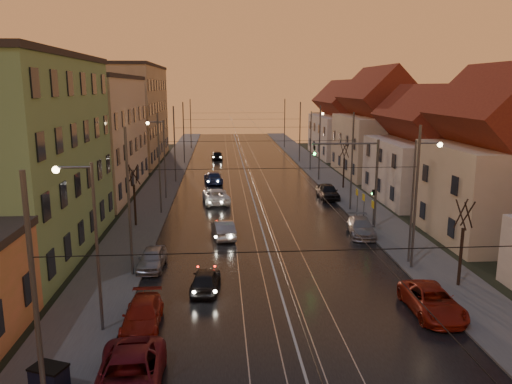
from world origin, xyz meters
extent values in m
plane|color=black|center=(0.00, 0.00, 0.00)|extent=(160.00, 160.00, 0.00)
cube|color=black|center=(0.00, 40.00, 0.02)|extent=(16.00, 120.00, 0.04)
cube|color=#4C4C4C|center=(-10.00, 40.00, 0.07)|extent=(4.00, 120.00, 0.15)
cube|color=#4C4C4C|center=(10.00, 40.00, 0.07)|extent=(4.00, 120.00, 0.15)
cube|color=gray|center=(-2.20, 40.00, 0.06)|extent=(0.06, 120.00, 0.03)
cube|color=gray|center=(-0.77, 40.00, 0.06)|extent=(0.06, 120.00, 0.03)
cube|color=gray|center=(0.77, 40.00, 0.06)|extent=(0.06, 120.00, 0.03)
cube|color=gray|center=(2.20, 40.00, 0.06)|extent=(0.06, 120.00, 0.03)
cube|color=#6C9C63|center=(-17.50, 14.00, 6.50)|extent=(10.00, 18.00, 13.00)
cube|color=#C4B697|center=(-17.50, 34.00, 6.00)|extent=(10.00, 20.00, 12.00)
cube|color=#9A8663|center=(-17.50, 58.00, 7.00)|extent=(10.00, 24.00, 14.00)
cube|color=#B8AB8D|center=(17.00, 15.00, 3.50)|extent=(8.50, 10.00, 7.00)
pyramid|color=#5F1E15|center=(17.00, 15.00, 8.90)|extent=(8.67, 10.20, 3.80)
cube|color=beige|center=(17.00, 28.00, 3.00)|extent=(9.00, 12.00, 6.00)
pyramid|color=#5F1E15|center=(17.00, 28.00, 7.60)|extent=(9.18, 12.24, 3.20)
cube|color=#B8AB8D|center=(17.00, 43.00, 3.75)|extent=(9.00, 14.00, 7.50)
pyramid|color=#5F1E15|center=(17.00, 43.00, 9.50)|extent=(9.18, 14.28, 4.00)
cube|color=beige|center=(17.00, 61.00, 3.25)|extent=(9.00, 16.00, 6.50)
pyramid|color=#5F1E15|center=(17.00, 61.00, 8.25)|extent=(9.18, 16.32, 3.50)
cylinder|color=#595B60|center=(-8.60, -6.00, 4.50)|extent=(0.16, 0.16, 9.00)
cylinder|color=#595B60|center=(-8.60, 9.00, 4.50)|extent=(0.16, 0.16, 9.00)
cylinder|color=#595B60|center=(8.60, 9.00, 4.50)|extent=(0.16, 0.16, 9.00)
cylinder|color=#595B60|center=(-8.60, 24.00, 4.50)|extent=(0.16, 0.16, 9.00)
cylinder|color=#595B60|center=(8.60, 24.00, 4.50)|extent=(0.16, 0.16, 9.00)
cylinder|color=#595B60|center=(-8.60, 39.00, 4.50)|extent=(0.16, 0.16, 9.00)
cylinder|color=#595B60|center=(8.60, 39.00, 4.50)|extent=(0.16, 0.16, 9.00)
cylinder|color=#595B60|center=(-8.60, 54.00, 4.50)|extent=(0.16, 0.16, 9.00)
cylinder|color=#595B60|center=(8.60, 54.00, 4.50)|extent=(0.16, 0.16, 9.00)
cylinder|color=#595B60|center=(-8.60, 72.00, 4.50)|extent=(0.16, 0.16, 9.00)
cylinder|color=#595B60|center=(8.60, 72.00, 4.50)|extent=(0.16, 0.16, 9.00)
cylinder|color=#595B60|center=(-8.80, 2.00, 4.00)|extent=(0.14, 0.14, 8.00)
cylinder|color=#595B60|center=(-9.60, 2.00, 7.80)|extent=(1.60, 0.10, 0.10)
sphere|color=#FFD88C|center=(-10.32, 2.00, 7.70)|extent=(0.32, 0.32, 0.32)
cylinder|color=#595B60|center=(8.80, 10.00, 4.00)|extent=(0.14, 0.14, 8.00)
cylinder|color=#595B60|center=(9.60, 10.00, 7.80)|extent=(1.60, 0.10, 0.10)
sphere|color=#FFD88C|center=(10.32, 10.00, 7.70)|extent=(0.32, 0.32, 0.32)
cylinder|color=#595B60|center=(-8.80, 30.00, 4.00)|extent=(0.14, 0.14, 8.00)
cylinder|color=#595B60|center=(-9.60, 30.00, 7.80)|extent=(1.60, 0.10, 0.10)
sphere|color=#FFD88C|center=(-10.32, 30.00, 7.70)|extent=(0.32, 0.32, 0.32)
cylinder|color=#595B60|center=(8.80, 46.00, 4.00)|extent=(0.14, 0.14, 8.00)
cylinder|color=#595B60|center=(9.60, 46.00, 7.80)|extent=(1.60, 0.10, 0.10)
sphere|color=#FFD88C|center=(10.32, 46.00, 7.70)|extent=(0.32, 0.32, 0.32)
cylinder|color=#595B60|center=(9.00, 18.00, 3.60)|extent=(0.20, 0.20, 7.20)
cylinder|color=#595B60|center=(6.40, 18.00, 6.90)|extent=(5.20, 0.14, 0.14)
imported|color=black|center=(4.00, 18.00, 6.30)|extent=(0.15, 0.18, 0.90)
sphere|color=#19FF3F|center=(4.00, 17.88, 6.15)|extent=(0.20, 0.20, 0.20)
cylinder|color=black|center=(-10.20, 20.00, 1.75)|extent=(0.18, 0.18, 3.50)
cylinder|color=black|center=(-9.97, 20.09, 4.30)|extent=(0.37, 0.92, 1.61)
cylinder|color=black|center=(-10.29, 20.23, 4.30)|extent=(0.91, 0.40, 1.61)
cylinder|color=black|center=(-10.43, 19.91, 4.30)|extent=(0.37, 0.92, 1.61)
cylinder|color=black|center=(-10.07, 19.78, 4.30)|extent=(0.84, 0.54, 1.62)
cylinder|color=black|center=(10.20, 6.00, 1.75)|extent=(0.18, 0.18, 3.50)
cylinder|color=black|center=(10.43, 6.09, 4.30)|extent=(0.37, 0.92, 1.61)
cylinder|color=black|center=(10.11, 6.23, 4.30)|extent=(0.91, 0.40, 1.61)
cylinder|color=black|center=(9.97, 5.91, 4.30)|extent=(0.37, 0.92, 1.61)
cylinder|color=black|center=(10.32, 5.78, 4.30)|extent=(0.84, 0.54, 1.62)
cylinder|color=black|center=(10.40, 34.00, 1.75)|extent=(0.18, 0.18, 3.50)
cylinder|color=black|center=(10.63, 34.09, 4.30)|extent=(0.37, 0.92, 1.61)
cylinder|color=black|center=(10.31, 34.23, 4.30)|extent=(0.91, 0.40, 1.61)
cylinder|color=black|center=(10.17, 33.91, 4.30)|extent=(0.37, 0.92, 1.61)
cylinder|color=black|center=(10.53, 33.78, 4.30)|extent=(0.84, 0.54, 1.62)
imported|color=black|center=(-4.16, 6.57, 0.63)|extent=(1.83, 3.81, 1.26)
imported|color=#959499|center=(-3.11, 16.53, 0.68)|extent=(1.97, 4.28, 1.36)
imported|color=white|center=(-3.75, 27.99, 0.72)|extent=(2.92, 5.40, 1.44)
imported|color=navy|center=(-4.12, 38.21, 0.69)|extent=(2.45, 4.96, 1.39)
imported|color=black|center=(-3.79, 57.69, 0.69)|extent=(1.83, 4.14, 1.39)
imported|color=maroon|center=(-6.70, -3.00, 0.75)|extent=(2.72, 5.48, 1.49)
imported|color=maroon|center=(-7.01, 2.39, 0.61)|extent=(1.78, 4.25, 1.23)
imported|color=#97979C|center=(-7.60, 10.28, 0.65)|extent=(1.72, 3.89, 1.30)
imported|color=maroon|center=(7.29, 2.83, 0.66)|extent=(2.24, 4.79, 1.33)
imported|color=gray|center=(7.46, 16.38, 0.66)|extent=(2.35, 4.70, 1.31)
imported|color=black|center=(7.60, 29.16, 0.76)|extent=(1.96, 4.53, 1.52)
cube|color=black|center=(-9.54, -3.02, 0.70)|extent=(1.42, 1.20, 1.10)
camera|label=1|loc=(-3.19, -19.81, 11.23)|focal=35.00mm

